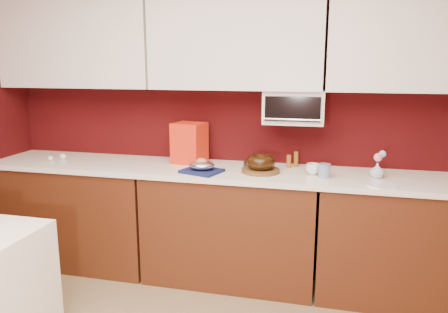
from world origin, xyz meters
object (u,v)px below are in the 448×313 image
foil_ham_nest (202,165)px  coffee_mug (313,168)px  toaster_oven (294,107)px  flower_vase (377,169)px  bundt_cake (261,162)px  pandoro_box (189,143)px  blue_jar (324,171)px

foil_ham_nest → coffee_mug: bearing=9.5°
toaster_oven → coffee_mug: (0.16, -0.17, -0.43)m
toaster_oven → flower_vase: bearing=-14.8°
bundt_cake → foil_ham_nest: 0.44m
toaster_oven → flower_vase: 0.76m
foil_ham_nest → coffee_mug: size_ratio=1.95×
toaster_oven → bundt_cake: toaster_oven is taller
bundt_cake → foil_ham_nest: size_ratio=1.13×
flower_vase → foil_ham_nest: bearing=-173.3°
pandoro_box → flower_vase: size_ratio=2.71×
foil_ham_nest → blue_jar: 0.89m
pandoro_box → coffee_mug: pandoro_box is taller
bundt_cake → pandoro_box: pandoro_box is taller
bundt_cake → coffee_mug: 0.38m
toaster_oven → pandoro_box: bearing=-178.9°
coffee_mug → blue_jar: (0.08, -0.07, 0.00)m
pandoro_box → coffee_mug: size_ratio=3.35×
pandoro_box → flower_vase: (1.45, -0.15, -0.10)m
bundt_cake → flower_vase: size_ratio=1.78×
foil_ham_nest → pandoro_box: bearing=123.1°
coffee_mug → bundt_cake: bearing=-175.6°
bundt_cake → coffee_mug: (0.38, 0.03, -0.03)m
foil_ham_nest → blue_jar: bearing=4.0°
toaster_oven → blue_jar: size_ratio=4.51×
flower_vase → blue_jar: bearing=-166.9°
flower_vase → coffee_mug: bearing=-178.3°
foil_ham_nest → pandoro_box: 0.37m
foil_ham_nest → flower_vase: bearing=6.7°
coffee_mug → blue_jar: bearing=-40.7°
coffee_mug → blue_jar: blue_jar is taller
pandoro_box → flower_vase: pandoro_box is taller
blue_jar → foil_ham_nest: bearing=-176.0°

